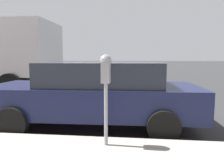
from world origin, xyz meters
TOP-DOWN VIEW (x-y plane):
  - ground_plane at (0.00, 0.00)m, footprint 220.00×220.00m
  - parking_meter at (-2.57, -0.53)m, footprint 0.21×0.19m
  - car_navy at (-1.05, -0.08)m, footprint 2.21×4.91m

SIDE VIEW (x-z plane):
  - ground_plane at x=0.00m, z-range 0.00..0.00m
  - car_navy at x=-1.05m, z-range 0.04..1.56m
  - parking_meter at x=-2.57m, z-range 0.56..2.09m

